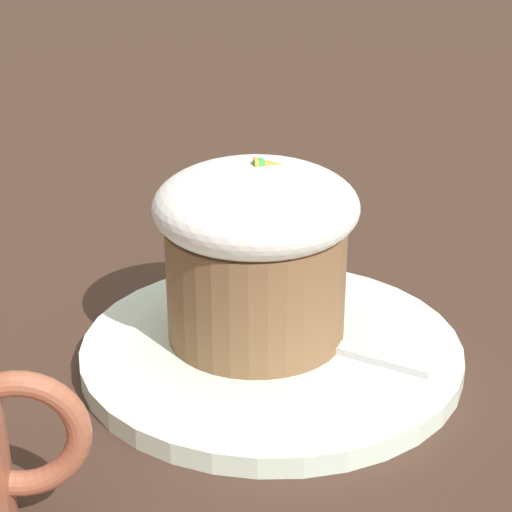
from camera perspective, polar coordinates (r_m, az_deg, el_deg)
The scene contains 4 objects.
ground_plane at distance 0.46m, azimuth 1.01°, elevation -6.91°, with size 4.00×4.00×0.00m, color #3D281E.
dessert_plate at distance 0.46m, azimuth 1.02°, elevation -6.32°, with size 0.20×0.20×0.01m.
carrot_cake at distance 0.44m, azimuth 0.00°, elevation 0.61°, with size 0.11×0.11×0.10m.
spoon at distance 0.46m, azimuth 2.95°, elevation -5.26°, with size 0.10×0.08×0.01m.
Camera 1 is at (-0.06, -0.39, 0.24)m, focal length 60.00 mm.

